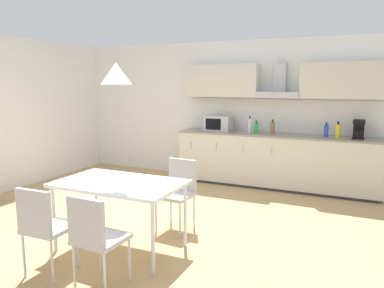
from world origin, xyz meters
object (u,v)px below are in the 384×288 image
(bottle_blue, at_px, (326,131))
(pendant_lamp, at_px, (116,74))
(bottle_yellow, at_px, (338,131))
(chair_near_left, at_px, (43,223))
(microwave, at_px, (219,123))
(bottle_brown, at_px, (272,128))
(chair_far_right, at_px, (178,187))
(coffee_maker, at_px, (359,129))
(bottle_white, at_px, (250,125))
(chair_near_right, at_px, (95,233))
(bottle_green, at_px, (256,128))
(dining_table, at_px, (120,186))

(bottle_blue, bearing_deg, pendant_lamp, -119.23)
(bottle_yellow, height_order, chair_near_left, bottle_yellow)
(microwave, bearing_deg, bottle_yellow, -0.96)
(bottle_brown, height_order, chair_far_right, bottle_brown)
(pendant_lamp, bearing_deg, coffee_maker, 54.67)
(bottle_white, distance_m, pendant_lamp, 3.35)
(bottle_yellow, bearing_deg, chair_near_right, -113.05)
(bottle_blue, relative_size, chair_near_right, 0.27)
(bottle_brown, distance_m, chair_far_right, 2.50)
(bottle_brown, height_order, pendant_lamp, pendant_lamp)
(bottle_blue, relative_size, bottle_brown, 0.94)
(microwave, distance_m, coffee_maker, 2.34)
(bottle_blue, distance_m, chair_near_left, 4.53)
(bottle_blue, height_order, bottle_green, bottle_blue)
(bottle_green, distance_m, bottle_white, 0.13)
(bottle_yellow, distance_m, pendant_lamp, 3.81)
(chair_far_right, bearing_deg, coffee_maker, 50.89)
(bottle_yellow, bearing_deg, microwave, 179.04)
(chair_far_right, bearing_deg, microwave, 98.97)
(dining_table, bearing_deg, chair_near_left, -110.76)
(bottle_green, height_order, chair_near_left, bottle_green)
(chair_far_right, bearing_deg, chair_near_left, -111.03)
(microwave, height_order, bottle_blue, microwave)
(bottle_green, xyz_separation_m, bottle_white, (-0.13, 0.03, 0.03))
(bottle_green, distance_m, chair_near_left, 4.11)
(bottle_yellow, xyz_separation_m, bottle_green, (-1.34, 0.03, -0.02))
(bottle_yellow, bearing_deg, bottle_brown, 179.33)
(microwave, bearing_deg, coffee_maker, 0.64)
(microwave, height_order, bottle_brown, microwave)
(bottle_green, xyz_separation_m, pendant_lamp, (-0.63, -3.18, 0.87))
(coffee_maker, bearing_deg, bottle_green, -179.03)
(bottle_white, bearing_deg, microwave, -177.61)
(microwave, relative_size, dining_table, 0.36)
(chair_near_left, distance_m, pendant_lamp, 1.61)
(coffee_maker, xyz_separation_m, bottle_blue, (-0.48, -0.01, -0.05))
(bottle_blue, bearing_deg, bottle_white, 179.85)
(bottle_white, relative_size, dining_table, 0.22)
(bottle_green, relative_size, chair_near_left, 0.25)
(bottle_green, relative_size, bottle_white, 0.74)
(microwave, bearing_deg, bottle_brown, -1.28)
(bottle_blue, bearing_deg, dining_table, -119.23)
(bottle_blue, bearing_deg, bottle_green, -178.91)
(dining_table, height_order, chair_far_right, chair_far_right)
(microwave, bearing_deg, chair_near_left, -93.31)
(dining_table, relative_size, pendant_lamp, 4.19)
(bottle_green, relative_size, chair_near_right, 0.25)
(bottle_white, xyz_separation_m, dining_table, (-0.51, -3.20, -0.35))
(coffee_maker, distance_m, bottle_brown, 1.35)
(chair_near_right, bearing_deg, bottle_blue, 69.48)
(bottle_white, bearing_deg, chair_near_right, -93.00)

